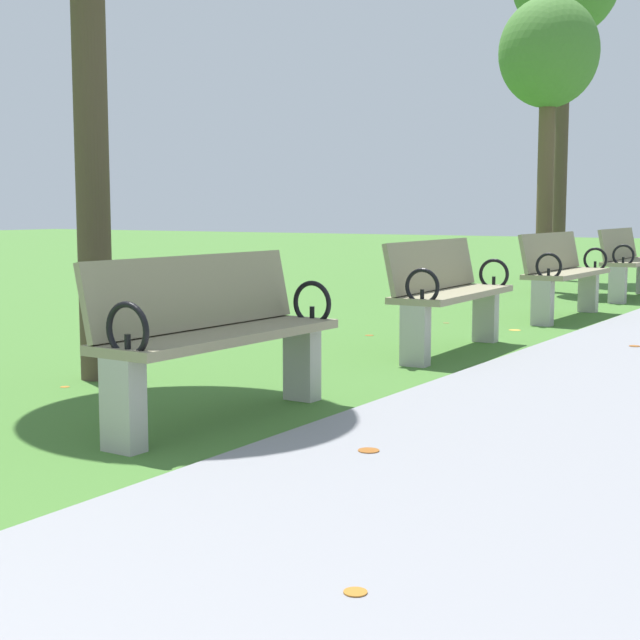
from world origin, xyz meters
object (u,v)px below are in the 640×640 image
park_bench_5 (563,272)px  tree_2 (549,59)px  park_bench_4 (448,292)px  park_bench_3 (215,333)px  park_bench_6 (628,261)px

park_bench_5 → tree_2: (-1.28, 3.06, 2.70)m
park_bench_4 → park_bench_3: bearing=-90.0°
park_bench_3 → park_bench_4: same height
park_bench_4 → park_bench_5: (-0.00, 2.86, 0.00)m
park_bench_3 → tree_2: tree_2 is taller
park_bench_5 → park_bench_6: same height
park_bench_3 → park_bench_4: (0.00, 2.96, 0.00)m
park_bench_4 → park_bench_6: bearing=90.0°
tree_2 → park_bench_5: bearing=-67.3°
park_bench_4 → park_bench_6: (-0.00, 5.50, 0.00)m
park_bench_6 → tree_2: (-1.28, 0.43, 2.70)m
park_bench_3 → park_bench_5: 5.82m
park_bench_6 → tree_2: tree_2 is taller
park_bench_4 → park_bench_6: size_ratio=1.01×
park_bench_6 → park_bench_3: bearing=-90.0°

